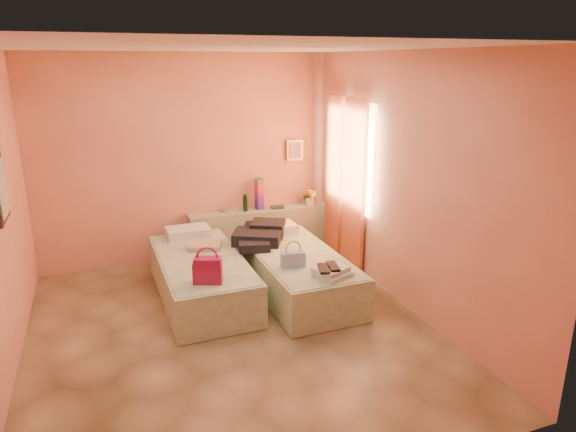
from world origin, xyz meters
name	(u,v)px	position (x,y,z in m)	size (l,w,h in m)	color
ground	(232,331)	(0.00, 0.00, 0.00)	(4.50, 4.50, 0.00)	tan
room_walls	(232,150)	(0.21, 0.57, 1.79)	(4.02, 4.51, 2.81)	#F0A380
headboard_ledge	(260,231)	(0.98, 2.10, 0.33)	(2.05, 0.30, 0.65)	#A6AE8E
bed_left	(202,278)	(-0.12, 0.91, 0.25)	(0.90, 2.00, 0.50)	beige
bed_right	(297,273)	(0.97, 0.65, 0.25)	(0.90, 2.00, 0.50)	beige
water_bottle	(245,203)	(0.75, 2.07, 0.77)	(0.07, 0.07, 0.24)	#133617
rainbow_box	(259,194)	(0.97, 2.12, 0.87)	(0.10, 0.10, 0.44)	#951244
small_dish	(223,211)	(0.46, 2.17, 0.66)	(0.11, 0.11, 0.03)	#4C8D71
green_book	(277,207)	(1.22, 2.06, 0.67)	(0.18, 0.13, 0.03)	#22402C
flower_vase	(310,196)	(1.73, 2.06, 0.79)	(0.22, 0.22, 0.28)	silver
magenta_handbag	(208,270)	(-0.18, 0.20, 0.64)	(0.29, 0.16, 0.27)	#951244
khaki_garment	(205,246)	(-0.01, 1.20, 0.53)	(0.38, 0.30, 0.06)	tan
clothes_pile	(261,235)	(0.70, 1.17, 0.59)	(0.63, 0.63, 0.19)	black
blue_handbag	(293,259)	(0.79, 0.29, 0.58)	(0.26, 0.11, 0.17)	#3D4B94
towel_stack	(333,272)	(1.08, -0.12, 0.55)	(0.35, 0.30, 0.10)	silver
sandal_pair	(329,268)	(1.02, -0.14, 0.61)	(0.19, 0.26, 0.03)	black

